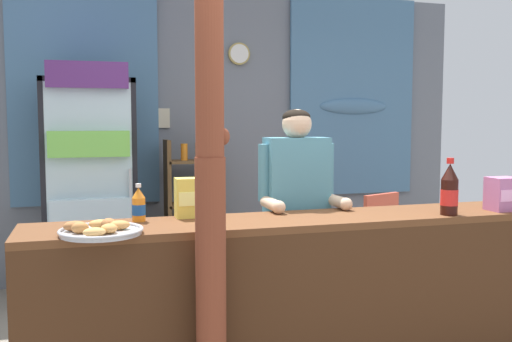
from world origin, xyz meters
TOP-DOWN VIEW (x-y plane):
  - ground_plane at (0.00, 1.09)m, footprint 7.05×7.05m
  - back_wall_curtained at (0.01, 2.76)m, footprint 4.94×0.22m
  - stall_counter at (-0.03, 0.25)m, footprint 3.12×0.50m
  - timber_post at (-0.68, -0.00)m, footprint 0.17×0.15m
  - drink_fridge at (-1.21, 2.20)m, footprint 0.72×0.68m
  - bottle_shelf_rack at (-0.32, 2.44)m, footprint 0.48×0.28m
  - plastic_lawn_chair at (1.13, 1.79)m, footprint 0.57×0.57m
  - shopkeeper at (0.06, 0.77)m, footprint 0.51×0.42m
  - soda_bottle_cola at (0.78, 0.19)m, footprint 0.10×0.10m
  - soda_bottle_orange_soda at (-0.97, 0.49)m, footprint 0.07×0.07m
  - snack_box_instant_noodle at (-0.67, 0.54)m, footprint 0.18×0.12m
  - snack_box_wafer at (1.19, 0.23)m, footprint 0.17×0.15m
  - pastry_tray at (-1.18, 0.18)m, footprint 0.40×0.40m
  - banana_bunch at (1.40, 0.48)m, footprint 0.27×0.06m

SIDE VIEW (x-z plane):
  - ground_plane at x=0.00m, z-range 0.00..0.00m
  - plastic_lawn_chair at x=1.13m, z-range 0.06..0.92m
  - stall_counter at x=-0.03m, z-range 0.10..1.04m
  - bottle_shelf_rack at x=-0.32m, z-range 0.03..1.34m
  - pastry_tray at x=-1.18m, z-range 0.92..0.99m
  - shopkeeper at x=0.06m, z-range 0.20..1.76m
  - banana_bunch at x=1.40m, z-range 0.92..1.08m
  - soda_bottle_orange_soda at x=-0.97m, z-range 0.92..1.13m
  - snack_box_wafer at x=1.19m, z-range 0.94..1.14m
  - snack_box_instant_noodle at x=-0.67m, z-range 0.94..1.16m
  - drink_fridge at x=-1.21m, z-range 0.09..2.02m
  - soda_bottle_cola at x=0.78m, z-range 0.91..1.24m
  - timber_post at x=-0.68m, z-range -0.05..2.57m
  - back_wall_curtained at x=0.01m, z-range 0.05..2.77m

